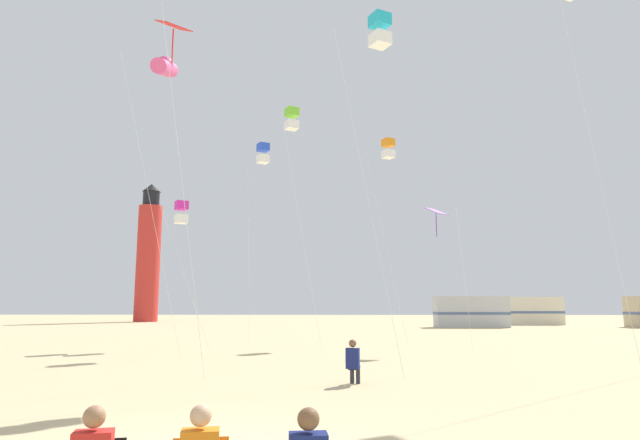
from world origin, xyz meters
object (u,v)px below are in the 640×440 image
kite_flyer_standing (353,361)px  kite_tube_rainbow (165,67)px  rv_van_silver (471,312)px  kite_box_orange (388,149)px  lighthouse_distant (148,256)px  kite_diamond_scarlet (174,39)px  kite_box_cyan (380,31)px  kite_box_lime (292,119)px  kite_diamond_violet (437,216)px  rv_van_cream (529,311)px  kite_box_blue (263,154)px  kite_box_magenta (181,212)px

kite_flyer_standing → kite_tube_rainbow: 16.49m
rv_van_silver → kite_flyer_standing: bearing=-109.1°
kite_box_orange → lighthouse_distant: lighthouse_distant is taller
kite_tube_rainbow → lighthouse_distant: bearing=110.2°
kite_diamond_scarlet → kite_box_cyan: 6.94m
kite_box_orange → kite_box_lime: bearing=-143.7°
kite_diamond_violet → kite_box_cyan: kite_box_cyan is taller
kite_flyer_standing → kite_box_cyan: 11.20m
kite_box_lime → kite_diamond_scarlet: 12.13m
kite_diamond_scarlet → kite_box_lime: bearing=78.0°
lighthouse_distant → rv_van_cream: size_ratio=2.59×
kite_flyer_standing → kite_box_orange: 19.50m
kite_flyer_standing → rv_van_silver: (11.41, 35.67, 0.78)m
kite_box_cyan → rv_van_cream: (17.84, 39.65, -9.97)m
kite_tube_rainbow → rv_van_cream: 45.28m
lighthouse_distant → kite_diamond_scarlet: bearing=-69.7°
lighthouse_distant → kite_box_lime: bearing=-61.2°
kite_flyer_standing → kite_box_cyan: bearing=-99.0°
kite_flyer_standing → kite_box_blue: (-4.74, 15.45, 9.99)m
rv_van_cream → kite_box_blue: bearing=-132.4°
kite_diamond_violet → lighthouse_distant: (-27.83, 39.78, 1.71)m
kite_box_orange → rv_van_cream: 32.49m
kite_diamond_violet → kite_diamond_scarlet: kite_diamond_scarlet is taller
kite_box_magenta → kite_box_lime: bearing=0.5°
kite_diamond_violet → lighthouse_distant: 48.58m
kite_box_orange → kite_flyer_standing: bearing=-98.7°
kite_tube_rainbow → kite_diamond_violet: bearing=11.4°
lighthouse_distant → kite_box_magenta: bearing=-68.1°
kite_box_cyan → rv_van_silver: (10.32, 32.70, -9.97)m
rv_van_cream → kite_diamond_scarlet: bearing=-121.3°
kite_box_orange → kite_box_blue: bearing=-173.3°
kite_box_orange → kite_box_lime: (-5.31, -3.90, 0.51)m
kite_tube_rainbow → lighthouse_distant: size_ratio=0.79×
kite_box_lime → kite_diamond_violet: kite_box_lime is taller
kite_flyer_standing → rv_van_cream: (18.92, 42.62, 0.78)m
kite_box_magenta → kite_box_cyan: kite_box_cyan is taller
kite_flyer_standing → kite_diamond_violet: (4.18, 10.51, 5.52)m
kite_flyer_standing → lighthouse_distant: 56.04m
kite_box_magenta → kite_diamond_violet: size_ratio=1.11×
kite_tube_rainbow → kite_diamond_violet: kite_tube_rainbow is taller
kite_tube_rainbow → kite_diamond_violet: size_ratio=2.02×
kite_box_orange → rv_van_cream: size_ratio=1.79×
kite_flyer_standing → kite_diamond_scarlet: size_ratio=0.11×
kite_tube_rainbow → rv_van_cream: bearing=52.0°
kite_flyer_standing → kite_diamond_violet: 12.58m
kite_box_cyan → rv_van_silver: kite_box_cyan is taller
kite_box_blue → rv_van_cream: 37.18m
kite_tube_rainbow → lighthouse_distant: 45.26m
kite_box_lime → kite_flyer_standing: bearing=-77.2°
kite_diamond_scarlet → rv_van_silver: size_ratio=1.64×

